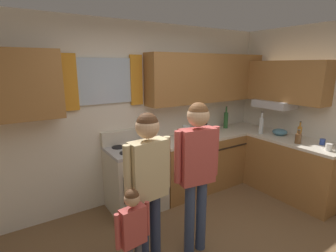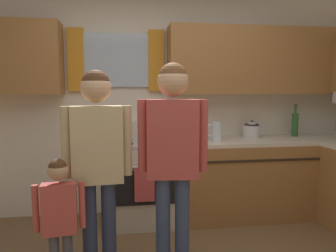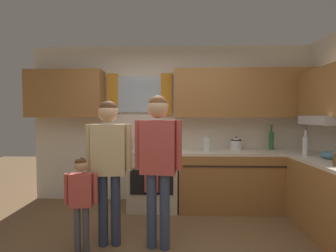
{
  "view_description": "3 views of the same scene",
  "coord_description": "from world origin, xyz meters",
  "px_view_note": "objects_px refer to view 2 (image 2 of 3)",
  "views": [
    {
      "loc": [
        -1.65,
        -1.51,
        2.01
      ],
      "look_at": [
        0.01,
        1.06,
        1.27
      ],
      "focal_mm": 27.32,
      "sensor_mm": 36.0,
      "label": 1
    },
    {
      "loc": [
        -0.43,
        -1.84,
        1.45
      ],
      "look_at": [
        -0.03,
        0.91,
        1.14
      ],
      "focal_mm": 33.45,
      "sensor_mm": 36.0,
      "label": 2
    },
    {
      "loc": [
        0.12,
        -2.11,
        1.43
      ],
      "look_at": [
        0.01,
        1.02,
        1.3
      ],
      "focal_mm": 25.13,
      "sensor_mm": 36.0,
      "label": 3
    }
  ],
  "objects_px": {
    "bottle_wine_green": "(295,124)",
    "stovetop_kettle": "(252,130)",
    "water_pitcher": "(216,131)",
    "adult_holding_child": "(97,153)",
    "small_child": "(60,214)",
    "stove_oven": "(142,180)",
    "adult_in_plaid": "(173,147)"
  },
  "relations": [
    {
      "from": "bottle_wine_green",
      "to": "adult_in_plaid",
      "type": "relative_size",
      "value": 0.24
    },
    {
      "from": "bottle_wine_green",
      "to": "adult_holding_child",
      "type": "xyz_separation_m",
      "value": [
        -2.26,
        -1.26,
        -0.04
      ]
    },
    {
      "from": "bottle_wine_green",
      "to": "stovetop_kettle",
      "type": "distance_m",
      "value": 0.57
    },
    {
      "from": "water_pitcher",
      "to": "bottle_wine_green",
      "type": "bearing_deg",
      "value": 12.01
    },
    {
      "from": "adult_holding_child",
      "to": "small_child",
      "type": "distance_m",
      "value": 0.48
    },
    {
      "from": "bottle_wine_green",
      "to": "small_child",
      "type": "height_order",
      "value": "bottle_wine_green"
    },
    {
      "from": "stove_oven",
      "to": "bottle_wine_green",
      "type": "distance_m",
      "value": 1.97
    },
    {
      "from": "bottle_wine_green",
      "to": "stovetop_kettle",
      "type": "bearing_deg",
      "value": -177.33
    },
    {
      "from": "stovetop_kettle",
      "to": "water_pitcher",
      "type": "distance_m",
      "value": 0.53
    },
    {
      "from": "adult_in_plaid",
      "to": "adult_holding_child",
      "type": "bearing_deg",
      "value": 175.99
    },
    {
      "from": "stovetop_kettle",
      "to": "water_pitcher",
      "type": "height_order",
      "value": "water_pitcher"
    },
    {
      "from": "stovetop_kettle",
      "to": "adult_in_plaid",
      "type": "xyz_separation_m",
      "value": [
        -1.15,
        -1.27,
        0.05
      ]
    },
    {
      "from": "water_pitcher",
      "to": "adult_holding_child",
      "type": "bearing_deg",
      "value": -139.39
    },
    {
      "from": "water_pitcher",
      "to": "small_child",
      "type": "distance_m",
      "value": 1.92
    },
    {
      "from": "adult_holding_child",
      "to": "stove_oven",
      "type": "bearing_deg",
      "value": 70.8
    },
    {
      "from": "stovetop_kettle",
      "to": "water_pitcher",
      "type": "relative_size",
      "value": 1.24
    },
    {
      "from": "bottle_wine_green",
      "to": "adult_in_plaid",
      "type": "distance_m",
      "value": 2.15
    },
    {
      "from": "water_pitcher",
      "to": "adult_holding_child",
      "type": "distance_m",
      "value": 1.58
    },
    {
      "from": "stovetop_kettle",
      "to": "adult_holding_child",
      "type": "bearing_deg",
      "value": -144.09
    },
    {
      "from": "stove_oven",
      "to": "adult_holding_child",
      "type": "xyz_separation_m",
      "value": [
        -0.39,
        -1.11,
        0.54
      ]
    },
    {
      "from": "bottle_wine_green",
      "to": "adult_in_plaid",
      "type": "bearing_deg",
      "value": -142.98
    },
    {
      "from": "adult_in_plaid",
      "to": "bottle_wine_green",
      "type": "bearing_deg",
      "value": 37.02
    },
    {
      "from": "stove_oven",
      "to": "adult_in_plaid",
      "type": "distance_m",
      "value": 1.3
    },
    {
      "from": "water_pitcher",
      "to": "adult_holding_child",
      "type": "xyz_separation_m",
      "value": [
        -1.2,
        -1.03,
        -0.0
      ]
    },
    {
      "from": "water_pitcher",
      "to": "adult_holding_child",
      "type": "height_order",
      "value": "adult_holding_child"
    },
    {
      "from": "bottle_wine_green",
      "to": "water_pitcher",
      "type": "relative_size",
      "value": 1.79
    },
    {
      "from": "adult_holding_child",
      "to": "water_pitcher",
      "type": "bearing_deg",
      "value": 40.61
    },
    {
      "from": "stovetop_kettle",
      "to": "adult_in_plaid",
      "type": "height_order",
      "value": "adult_in_plaid"
    },
    {
      "from": "stove_oven",
      "to": "stovetop_kettle",
      "type": "bearing_deg",
      "value": 5.08
    },
    {
      "from": "stove_oven",
      "to": "bottle_wine_green",
      "type": "bearing_deg",
      "value": 4.36
    },
    {
      "from": "bottle_wine_green",
      "to": "stove_oven",
      "type": "bearing_deg",
      "value": -175.64
    },
    {
      "from": "stove_oven",
      "to": "water_pitcher",
      "type": "relative_size",
      "value": 5.0
    }
  ]
}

